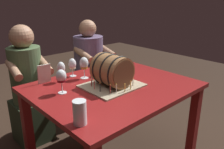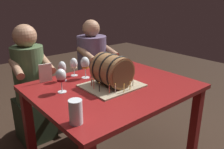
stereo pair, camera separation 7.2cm
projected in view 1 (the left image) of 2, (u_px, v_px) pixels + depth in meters
The scene contains 11 objects.
dining_table at pixel (113, 97), 1.91m from camera, with size 1.25×1.02×0.76m.
barrel_cake at pixel (112, 72), 1.81m from camera, with size 0.44×0.37×0.27m.
wine_glass_amber at pixel (84, 64), 1.98m from camera, with size 0.08×0.08×0.19m.
wine_glass_rose at pixel (106, 60), 2.09m from camera, with size 0.06×0.06×0.20m.
wine_glass_empty at pixel (61, 68), 1.91m from camera, with size 0.07×0.07×0.17m.
wine_glass_white at pixel (72, 65), 2.04m from camera, with size 0.07×0.07×0.17m.
wine_glass_red at pixel (61, 77), 1.68m from camera, with size 0.08×0.08×0.18m.
beer_pint at pixel (80, 113), 1.28m from camera, with size 0.08×0.08×0.14m.
menu_card at pixel (44, 74), 1.89m from camera, with size 0.11×0.01×0.16m, color silver.
person_seated_left at pixel (29, 92), 2.27m from camera, with size 0.38×0.47×1.20m.
person_seated_right at pixel (89, 74), 2.75m from camera, with size 0.39×0.48×1.20m.
Camera 1 is at (-1.19, -1.28, 1.45)m, focal length 36.76 mm.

